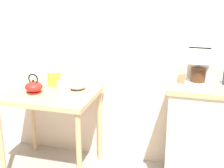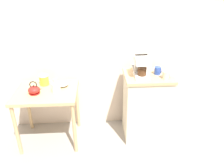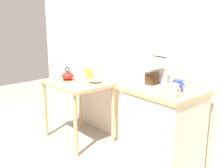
{
  "view_description": "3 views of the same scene",
  "coord_description": "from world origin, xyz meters",
  "px_view_note": "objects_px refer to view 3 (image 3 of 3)",
  "views": [
    {
      "loc": [
        0.54,
        -2.36,
        1.65
      ],
      "look_at": [
        -0.09,
        -0.07,
        0.89
      ],
      "focal_mm": 50.36,
      "sensor_mm": 36.0,
      "label": 1
    },
    {
      "loc": [
        0.02,
        -2.58,
        2.09
      ],
      "look_at": [
        0.19,
        -0.09,
        0.86
      ],
      "focal_mm": 35.67,
      "sensor_mm": 36.0,
      "label": 2
    },
    {
      "loc": [
        2.06,
        -1.79,
        1.55
      ],
      "look_at": [
        0.08,
        -0.1,
        0.88
      ],
      "focal_mm": 43.45,
      "sensor_mm": 36.0,
      "label": 3
    }
  ],
  "objects_px": {
    "mug_small_cream": "(173,90)",
    "canister_enamel": "(87,73)",
    "glass_carafe_vase": "(82,78)",
    "mug_blue": "(178,86)",
    "table_clock": "(165,77)",
    "bowl_stoneware": "(95,80)",
    "teakettle": "(68,76)",
    "coffee_maker": "(154,71)"
  },
  "relations": [
    {
      "from": "mug_small_cream",
      "to": "teakettle",
      "type": "bearing_deg",
      "value": 178.23
    },
    {
      "from": "bowl_stoneware",
      "to": "table_clock",
      "type": "xyz_separation_m",
      "value": [
        0.99,
        0.06,
        0.2
      ]
    },
    {
      "from": "teakettle",
      "to": "glass_carafe_vase",
      "type": "xyz_separation_m",
      "value": [
        0.26,
        0.03,
        0.01
      ]
    },
    {
      "from": "mug_blue",
      "to": "canister_enamel",
      "type": "bearing_deg",
      "value": 174.28
    },
    {
      "from": "teakettle",
      "to": "mug_blue",
      "type": "distance_m",
      "value": 1.57
    },
    {
      "from": "glass_carafe_vase",
      "to": "mug_blue",
      "type": "xyz_separation_m",
      "value": [
        1.29,
        0.07,
        0.16
      ]
    },
    {
      "from": "glass_carafe_vase",
      "to": "table_clock",
      "type": "height_order",
      "value": "table_clock"
    },
    {
      "from": "bowl_stoneware",
      "to": "mug_small_cream",
      "type": "xyz_separation_m",
      "value": [
        1.3,
        -0.24,
        0.2
      ]
    },
    {
      "from": "mug_small_cream",
      "to": "canister_enamel",
      "type": "bearing_deg",
      "value": 169.24
    },
    {
      "from": "bowl_stoneware",
      "to": "mug_blue",
      "type": "bearing_deg",
      "value": -4.12
    },
    {
      "from": "teakettle",
      "to": "canister_enamel",
      "type": "xyz_separation_m",
      "value": [
        0.07,
        0.24,
        0.02
      ]
    },
    {
      "from": "mug_blue",
      "to": "table_clock",
      "type": "bearing_deg",
      "value": 148.73
    },
    {
      "from": "teakettle",
      "to": "canister_enamel",
      "type": "relative_size",
      "value": 1.27
    },
    {
      "from": "table_clock",
      "to": "teakettle",
      "type": "bearing_deg",
      "value": -169.16
    },
    {
      "from": "mug_blue",
      "to": "mug_small_cream",
      "type": "xyz_separation_m",
      "value": [
        0.07,
        -0.15,
        0.0
      ]
    },
    {
      "from": "bowl_stoneware",
      "to": "teakettle",
      "type": "xyz_separation_m",
      "value": [
        -0.32,
        -0.19,
        0.03
      ]
    },
    {
      "from": "bowl_stoneware",
      "to": "table_clock",
      "type": "height_order",
      "value": "table_clock"
    },
    {
      "from": "canister_enamel",
      "to": "glass_carafe_vase",
      "type": "bearing_deg",
      "value": -48.36
    },
    {
      "from": "coffee_maker",
      "to": "teakettle",
      "type": "bearing_deg",
      "value": -177.93
    },
    {
      "from": "teakettle",
      "to": "coffee_maker",
      "type": "distance_m",
      "value": 1.36
    },
    {
      "from": "canister_enamel",
      "to": "teakettle",
      "type": "bearing_deg",
      "value": -106.26
    },
    {
      "from": "coffee_maker",
      "to": "table_clock",
      "type": "distance_m",
      "value": 0.22
    },
    {
      "from": "bowl_stoneware",
      "to": "mug_blue",
      "type": "height_order",
      "value": "mug_blue"
    },
    {
      "from": "mug_blue",
      "to": "mug_small_cream",
      "type": "height_order",
      "value": "same"
    },
    {
      "from": "mug_small_cream",
      "to": "glass_carafe_vase",
      "type": "bearing_deg",
      "value": 176.68
    },
    {
      "from": "bowl_stoneware",
      "to": "table_clock",
      "type": "bearing_deg",
      "value": 3.75
    },
    {
      "from": "glass_carafe_vase",
      "to": "table_clock",
      "type": "relative_size",
      "value": 1.43
    },
    {
      "from": "mug_blue",
      "to": "glass_carafe_vase",
      "type": "bearing_deg",
      "value": -177.02
    },
    {
      "from": "coffee_maker",
      "to": "table_clock",
      "type": "xyz_separation_m",
      "value": [
        -0.03,
        0.2,
        -0.09
      ]
    },
    {
      "from": "canister_enamel",
      "to": "coffee_maker",
      "type": "bearing_deg",
      "value": -8.84
    },
    {
      "from": "mug_small_cream",
      "to": "bowl_stoneware",
      "type": "bearing_deg",
      "value": 169.78
    },
    {
      "from": "bowl_stoneware",
      "to": "table_clock",
      "type": "distance_m",
      "value": 1.01
    },
    {
      "from": "glass_carafe_vase",
      "to": "mug_blue",
      "type": "bearing_deg",
      "value": 2.98
    },
    {
      "from": "canister_enamel",
      "to": "mug_small_cream",
      "type": "bearing_deg",
      "value": -10.76
    },
    {
      "from": "bowl_stoneware",
      "to": "canister_enamel",
      "type": "height_order",
      "value": "canister_enamel"
    },
    {
      "from": "glass_carafe_vase",
      "to": "coffee_maker",
      "type": "height_order",
      "value": "coffee_maker"
    },
    {
      "from": "glass_carafe_vase",
      "to": "mug_small_cream",
      "type": "xyz_separation_m",
      "value": [
        1.36,
        -0.08,
        0.16
      ]
    },
    {
      "from": "canister_enamel",
      "to": "coffee_maker",
      "type": "xyz_separation_m",
      "value": [
        1.26,
        -0.2,
        0.25
      ]
    },
    {
      "from": "canister_enamel",
      "to": "table_clock",
      "type": "xyz_separation_m",
      "value": [
        1.23,
        0.0,
        0.16
      ]
    },
    {
      "from": "canister_enamel",
      "to": "mug_blue",
      "type": "height_order",
      "value": "mug_blue"
    },
    {
      "from": "teakettle",
      "to": "coffee_maker",
      "type": "relative_size",
      "value": 0.69
    },
    {
      "from": "table_clock",
      "to": "glass_carafe_vase",
      "type": "bearing_deg",
      "value": -168.01
    }
  ]
}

